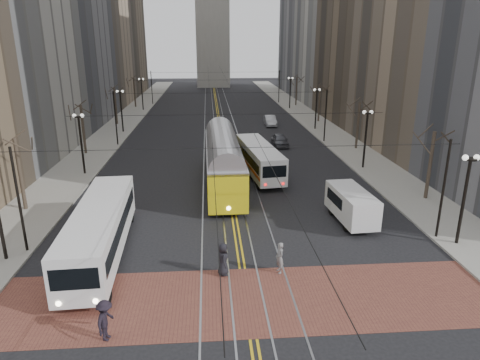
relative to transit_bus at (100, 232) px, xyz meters
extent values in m
plane|color=black|center=(8.22, -1.22, -1.54)|extent=(260.00, 260.00, 0.00)
cube|color=gray|center=(-6.78, 43.78, -1.46)|extent=(5.00, 140.00, 0.15)
cube|color=gray|center=(23.22, 43.78, -1.46)|extent=(5.00, 140.00, 0.15)
cube|color=brown|center=(8.22, -5.22, -1.53)|extent=(25.00, 6.00, 0.01)
cube|color=gray|center=(8.22, 43.78, -1.53)|extent=(4.80, 130.00, 0.02)
cube|color=gold|center=(8.22, 43.78, -1.53)|extent=(0.42, 130.00, 0.01)
cube|color=slate|center=(-17.28, 44.78, 15.46)|extent=(16.00, 20.00, 34.00)
cube|color=brown|center=(-17.28, 84.78, 18.46)|extent=(16.00, 20.00, 40.00)
cube|color=brown|center=(33.72, 44.78, 15.46)|extent=(16.00, 20.00, 34.00)
cube|color=slate|center=(33.72, 84.78, 18.46)|extent=(16.00, 20.00, 40.00)
cylinder|color=black|center=(-5.48, 16.78, 1.26)|extent=(0.20, 0.20, 5.60)
cylinder|color=black|center=(-5.48, 36.78, 1.26)|extent=(0.20, 0.20, 5.60)
cylinder|color=black|center=(-5.48, 56.78, 1.26)|extent=(0.20, 0.20, 5.60)
cylinder|color=black|center=(21.92, -0.22, 1.26)|extent=(0.20, 0.20, 5.60)
cylinder|color=black|center=(21.92, 16.78, 1.26)|extent=(0.20, 0.20, 5.60)
cylinder|color=black|center=(21.92, 36.78, 1.26)|extent=(0.20, 0.20, 5.60)
cylinder|color=black|center=(21.92, 56.78, 1.26)|extent=(0.20, 0.20, 5.60)
cylinder|color=#382D23|center=(-7.48, 7.78, 1.26)|extent=(0.28, 0.28, 5.60)
cylinder|color=#382D23|center=(-7.48, 24.78, 1.26)|extent=(0.28, 0.28, 5.60)
cylinder|color=#382D23|center=(-7.48, 42.78, 1.26)|extent=(0.28, 0.28, 5.60)
cylinder|color=#382D23|center=(-7.48, 60.78, 1.26)|extent=(0.28, 0.28, 5.60)
cylinder|color=#382D23|center=(23.92, 7.78, 1.26)|extent=(0.28, 0.28, 5.60)
cylinder|color=#382D23|center=(23.92, 24.78, 1.26)|extent=(0.28, 0.28, 5.60)
cylinder|color=#382D23|center=(23.92, 42.78, 1.26)|extent=(0.28, 0.28, 5.60)
cylinder|color=#382D23|center=(23.92, 60.78, 1.26)|extent=(0.28, 0.28, 5.60)
cylinder|color=black|center=(6.72, 43.78, 4.46)|extent=(0.03, 120.00, 0.03)
cylinder|color=black|center=(9.72, 43.78, 4.46)|extent=(0.03, 120.00, 0.03)
cylinder|color=black|center=(-4.68, 0.78, 1.76)|extent=(0.16, 0.16, 6.60)
cylinder|color=black|center=(-4.68, 28.78, 1.76)|extent=(0.16, 0.16, 6.60)
cylinder|color=black|center=(-4.68, 64.78, 1.76)|extent=(0.16, 0.16, 6.60)
cylinder|color=black|center=(21.12, 0.78, 1.76)|extent=(0.16, 0.16, 6.60)
cylinder|color=black|center=(21.12, 28.78, 1.76)|extent=(0.16, 0.16, 6.60)
cylinder|color=black|center=(21.12, 64.78, 1.76)|extent=(0.16, 0.16, 6.60)
cube|color=white|center=(0.00, 0.00, 0.00)|extent=(3.17, 12.40, 3.07)
cube|color=gold|center=(7.72, 12.68, 0.32)|extent=(3.06, 15.75, 3.71)
cube|color=silver|center=(11.23, 15.60, -0.10)|extent=(3.67, 11.22, 2.87)
cube|color=silver|center=(16.37, 3.78, -0.36)|extent=(2.39, 5.42, 2.34)
imported|color=#45474D|center=(15.17, 27.15, -0.81)|extent=(1.73, 4.25, 1.45)
imported|color=#ACAEB4|center=(15.86, 40.44, -0.79)|extent=(1.65, 4.57, 1.50)
imported|color=black|center=(7.12, -2.72, -0.59)|extent=(0.63, 0.94, 1.86)
imported|color=slate|center=(10.23, -2.72, -0.64)|extent=(0.54, 0.72, 1.77)
imported|color=black|center=(1.93, -7.72, -0.58)|extent=(0.95, 1.34, 1.88)
camera|label=1|loc=(6.49, -23.50, 10.71)|focal=32.00mm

